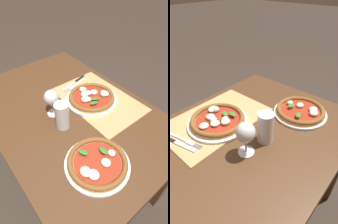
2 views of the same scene
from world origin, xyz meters
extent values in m
plane|color=#382D26|center=(0.00, 0.00, 0.00)|extent=(24.00, 24.00, 0.00)
cube|color=#4C301C|center=(0.00, 0.00, 0.72)|extent=(1.22, 0.81, 0.04)
cube|color=#4C301C|center=(-0.55, -0.35, 0.35)|extent=(0.07, 0.07, 0.70)
cube|color=#4C301C|center=(0.55, -0.35, 0.35)|extent=(0.07, 0.07, 0.70)
cube|color=tan|center=(-0.05, -0.19, 0.74)|extent=(0.53, 0.34, 0.00)
cylinder|color=white|center=(-0.04, -0.16, 0.75)|extent=(0.30, 0.30, 0.01)
cylinder|color=tan|center=(-0.04, -0.16, 0.76)|extent=(0.27, 0.27, 0.01)
torus|color=brown|center=(-0.04, -0.16, 0.77)|extent=(0.27, 0.27, 0.02)
cylinder|color=maroon|center=(-0.04, -0.16, 0.77)|extent=(0.22, 0.22, 0.00)
ellipsoid|color=silver|center=(-0.07, -0.21, 0.78)|extent=(0.04, 0.03, 0.03)
ellipsoid|color=silver|center=(-0.07, -0.23, 0.78)|extent=(0.06, 0.05, 0.03)
ellipsoid|color=silver|center=(-0.04, -0.10, 0.78)|extent=(0.05, 0.04, 0.03)
ellipsoid|color=silver|center=(-0.05, -0.12, 0.78)|extent=(0.04, 0.03, 0.03)
ellipsoid|color=silver|center=(-0.01, -0.15, 0.78)|extent=(0.04, 0.03, 0.03)
ellipsoid|color=silver|center=(0.00, -0.13, 0.78)|extent=(0.05, 0.04, 0.02)
ellipsoid|color=silver|center=(0.05, -0.16, 0.78)|extent=(0.05, 0.04, 0.02)
ellipsoid|color=silver|center=(-0.02, -0.19, 0.78)|extent=(0.05, 0.05, 0.02)
ellipsoid|color=#337A2D|center=(-0.04, -0.11, 0.79)|extent=(0.03, 0.04, 0.00)
ellipsoid|color=#337A2D|center=(-0.08, -0.15, 0.79)|extent=(0.04, 0.05, 0.00)
ellipsoid|color=#337A2D|center=(-0.10, -0.12, 0.79)|extent=(0.03, 0.05, 0.00)
cylinder|color=white|center=(-0.38, 0.11, 0.75)|extent=(0.28, 0.28, 0.01)
cylinder|color=tan|center=(-0.38, 0.11, 0.76)|extent=(0.26, 0.26, 0.01)
torus|color=brown|center=(-0.38, 0.11, 0.77)|extent=(0.26, 0.26, 0.02)
cylinder|color=maroon|center=(-0.38, 0.11, 0.76)|extent=(0.20, 0.20, 0.00)
ellipsoid|color=silver|center=(-0.39, 0.18, 0.78)|extent=(0.05, 0.04, 0.03)
ellipsoid|color=silver|center=(-0.42, 0.16, 0.77)|extent=(0.05, 0.04, 0.02)
ellipsoid|color=silver|center=(-0.41, 0.09, 0.77)|extent=(0.04, 0.04, 0.02)
ellipsoid|color=silver|center=(-0.39, 0.04, 0.77)|extent=(0.04, 0.03, 0.02)
ellipsoid|color=#337A2D|center=(-0.36, 0.06, 0.78)|extent=(0.04, 0.02, 0.00)
ellipsoid|color=#337A2D|center=(-0.32, 0.13, 0.78)|extent=(0.05, 0.04, 0.00)
cylinder|color=silver|center=(0.01, 0.08, 0.74)|extent=(0.07, 0.07, 0.00)
cylinder|color=silver|center=(0.01, 0.08, 0.78)|extent=(0.01, 0.01, 0.06)
ellipsoid|color=silver|center=(0.01, 0.08, 0.85)|extent=(0.08, 0.08, 0.08)
ellipsoid|color=#C17019|center=(0.01, 0.08, 0.84)|extent=(0.07, 0.07, 0.05)
cylinder|color=silver|center=(-0.10, 0.09, 0.81)|extent=(0.07, 0.07, 0.15)
cylinder|color=black|center=(-0.10, 0.09, 0.80)|extent=(0.07, 0.07, 0.12)
cylinder|color=silver|center=(-0.10, 0.09, 0.86)|extent=(0.07, 0.07, 0.02)
cube|color=#B7B7BC|center=(0.16, -0.22, 0.75)|extent=(0.04, 0.11, 0.00)
cube|color=#B7B7BC|center=(0.14, -0.14, 0.75)|extent=(0.03, 0.05, 0.00)
cylinder|color=#B7B7BC|center=(0.14, -0.10, 0.75)|extent=(0.01, 0.04, 0.00)
cylinder|color=#B7B7BC|center=(0.13, -0.10, 0.75)|extent=(0.01, 0.04, 0.00)
cylinder|color=#B7B7BC|center=(0.12, -0.10, 0.75)|extent=(0.01, 0.04, 0.00)
cylinder|color=#B7B7BC|center=(0.12, -0.10, 0.75)|extent=(0.01, 0.04, 0.00)
cube|color=black|center=(0.19, -0.24, 0.75)|extent=(0.04, 0.10, 0.01)
cube|color=#B7B7BC|center=(0.16, -0.14, 0.75)|extent=(0.05, 0.12, 0.00)
camera|label=1|loc=(-0.68, 0.43, 1.45)|focal=30.00mm
camera|label=2|loc=(0.40, 0.46, 1.34)|focal=30.00mm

